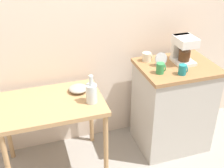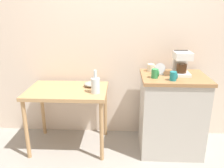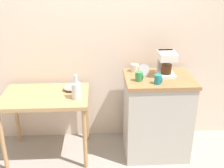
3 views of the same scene
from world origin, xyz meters
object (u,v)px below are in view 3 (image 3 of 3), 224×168
at_px(mug_small_cream, 135,68).
at_px(coffee_maker, 166,62).
at_px(bowl_stoneware, 71,88).
at_px(mug_dark_teal, 158,79).
at_px(mug_tall_green, 139,76).
at_px(table_clock, 144,71).
at_px(glass_carafe_vase, 76,90).

bearing_deg(mug_small_cream, coffee_maker, -21.00).
xyz_separation_m(bowl_stoneware, mug_dark_teal, (0.89, -0.29, 0.20)).
height_order(coffee_maker, mug_small_cream, coffee_maker).
xyz_separation_m(mug_tall_green, table_clock, (0.07, 0.14, 0.01)).
bearing_deg(mug_small_cream, table_clock, -59.64).
height_order(mug_tall_green, table_clock, table_clock).
bearing_deg(coffee_maker, mug_small_cream, 159.00).
xyz_separation_m(coffee_maker, mug_dark_teal, (-0.13, -0.24, -0.09)).
distance_m(glass_carafe_vase, mug_tall_green, 0.65).
relative_size(mug_tall_green, mug_small_cream, 1.06).
height_order(bowl_stoneware, mug_small_cream, mug_small_cream).
relative_size(glass_carafe_vase, mug_small_cream, 2.82).
bearing_deg(mug_small_cream, mug_tall_green, -87.94).
xyz_separation_m(bowl_stoneware, coffee_maker, (1.02, -0.05, 0.29)).
xyz_separation_m(glass_carafe_vase, mug_tall_green, (0.64, 0.00, 0.14)).
bearing_deg(glass_carafe_vase, table_clock, 11.23).
bearing_deg(coffee_maker, table_clock, -175.54).
xyz_separation_m(glass_carafe_vase, mug_small_cream, (0.63, 0.28, 0.13)).
bearing_deg(bowl_stoneware, glass_carafe_vase, -70.62).
relative_size(bowl_stoneware, mug_tall_green, 1.77).
relative_size(bowl_stoneware, mug_dark_teal, 1.86).
distance_m(bowl_stoneware, coffee_maker, 1.06).
distance_m(coffee_maker, mug_small_cream, 0.35).
relative_size(glass_carafe_vase, mug_dark_teal, 2.78).
distance_m(bowl_stoneware, mug_dark_teal, 0.96).
xyz_separation_m(glass_carafe_vase, coffee_maker, (0.95, 0.16, 0.23)).
relative_size(coffee_maker, mug_tall_green, 2.65).
relative_size(mug_dark_teal, table_clock, 0.72).
bearing_deg(table_clock, mug_small_cream, 120.36).
relative_size(bowl_stoneware, table_clock, 1.33).
bearing_deg(mug_dark_teal, table_clock, 115.58).
xyz_separation_m(coffee_maker, table_clock, (-0.23, -0.02, -0.08)).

